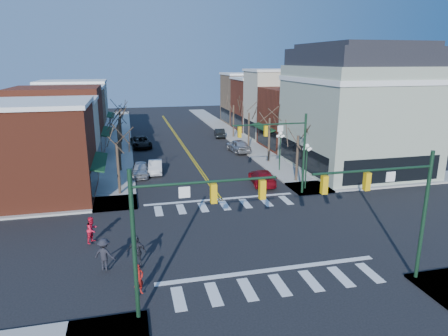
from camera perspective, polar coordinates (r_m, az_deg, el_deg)
ground at (r=27.47m, az=3.21°, el=-9.77°), size 160.00×160.00×0.00m
sidewalk_left at (r=45.33m, az=-14.95°, el=-0.07°), size 3.50×70.00×0.15m
sidewalk_right at (r=48.07m, az=6.35°, el=1.22°), size 3.50×70.00×0.15m
bldg_left_brick_a at (r=37.28m, az=-25.97°, el=1.89°), size 10.00×8.50×8.00m
bldg_left_stucco_a at (r=44.78m, az=-23.95°, el=3.78°), size 10.00×7.00×7.50m
bldg_left_brick_b at (r=52.48m, az=-22.55°, el=5.98°), size 10.00×9.00×8.50m
bldg_left_tan at (r=60.62m, az=-21.40°, el=6.84°), size 10.00×7.50×7.80m
bldg_left_stucco_b at (r=68.23m, az=-20.60°, el=7.90°), size 10.00×8.00×8.20m
bldg_right_brick_a at (r=55.10m, az=11.09°, el=6.97°), size 10.00×8.50×8.00m
bldg_right_stucco at (r=62.05m, az=8.16°, el=8.91°), size 10.00×7.00×10.00m
bldg_right_brick_b at (r=69.11m, az=5.83°, el=8.98°), size 10.00×8.00×8.50m
bldg_right_tan at (r=76.64m, az=3.84°, el=9.81°), size 10.00×8.00×9.00m
victorian_corner at (r=45.39m, az=18.34°, el=8.18°), size 12.25×14.25×13.30m
traffic_mast_near_left at (r=17.88m, az=-6.92°, el=-7.49°), size 6.60×0.28×7.20m
traffic_mast_near_right at (r=21.96m, az=23.25°, el=-4.31°), size 6.60×0.28×7.20m
traffic_mast_far_right at (r=34.46m, az=8.63°, el=3.50°), size 6.60×0.28×7.20m
lamppost_corner at (r=36.87m, az=11.71°, el=1.33°), size 0.36×0.36×4.33m
lamppost_midblock at (r=42.69m, az=8.03°, el=3.37°), size 0.36×0.36×4.33m
tree_left_a at (r=36.03m, az=-14.86°, el=-0.14°), size 0.24×0.24×4.76m
tree_left_b at (r=43.78m, az=-14.73°, el=2.72°), size 0.24×0.24×5.04m
tree_left_c at (r=51.68m, az=-14.61°, el=4.29°), size 0.24×0.24×4.55m
tree_left_d at (r=59.54m, az=-14.55°, el=5.85°), size 0.24×0.24×4.90m
tree_right_a at (r=39.31m, az=10.39°, el=1.27°), size 0.24×0.24×4.62m
tree_right_b at (r=46.49m, az=6.45°, el=3.91°), size 0.24×0.24×5.18m
tree_right_c at (r=53.98m, az=3.55°, el=5.35°), size 0.24×0.24×4.83m
tree_right_d at (r=61.56m, az=1.36°, el=6.65°), size 0.24×0.24×4.97m
car_left_near at (r=41.94m, az=-11.87°, el=-0.17°), size 1.97×4.34×1.44m
car_left_mid at (r=42.77m, az=-9.79°, el=0.15°), size 1.71×4.12×1.32m
car_left_far at (r=55.83m, az=-11.78°, el=3.64°), size 2.96×5.57×1.49m
car_right_near at (r=38.46m, az=5.47°, el=-1.32°), size 2.52×5.08×1.42m
car_right_mid at (r=51.88m, az=2.04°, el=3.21°), size 2.50×5.17×1.70m
car_right_far at (r=62.18m, az=-0.64°, el=5.05°), size 1.93×4.25×1.35m
pedestrian_red_a at (r=21.11m, az=-12.12°, el=-15.31°), size 0.72×0.68×1.66m
pedestrian_red_b at (r=27.31m, az=-18.33°, el=-8.37°), size 1.02×1.07×1.75m
pedestrian_dark_a at (r=23.53m, az=-12.37°, el=-11.60°), size 1.22×0.85×1.92m
pedestrian_dark_b at (r=23.74m, az=-16.71°, el=-11.72°), size 1.39×1.15×1.87m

